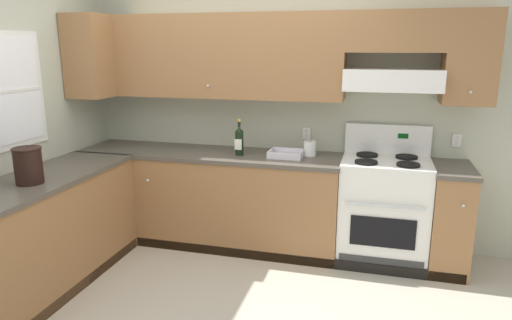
# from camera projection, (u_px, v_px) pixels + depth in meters

# --- Properties ---
(ground_plane) EXTENTS (7.04, 7.04, 0.00)m
(ground_plane) POSITION_uv_depth(u_px,v_px,m) (189.00, 312.00, 3.38)
(ground_plane) COLOR #B2AA99
(wall_back) EXTENTS (4.68, 0.57, 2.55)m
(wall_back) POSITION_uv_depth(u_px,v_px,m) (285.00, 91.00, 4.36)
(wall_back) COLOR #B7BAA3
(wall_back) RESTS_ON ground_plane
(wall_left) EXTENTS (0.47, 4.00, 2.55)m
(wall_left) POSITION_uv_depth(u_px,v_px,m) (9.00, 117.00, 3.66)
(wall_left) COLOR #B7BAA3
(wall_left) RESTS_ON ground_plane
(counter_back_run) EXTENTS (3.60, 0.65, 0.91)m
(counter_back_run) POSITION_uv_depth(u_px,v_px,m) (235.00, 200.00, 4.44)
(counter_back_run) COLOR olive
(counter_back_run) RESTS_ON ground_plane
(counter_left_run) EXTENTS (0.63, 1.91, 0.91)m
(counter_left_run) POSITION_uv_depth(u_px,v_px,m) (38.00, 237.00, 3.57)
(counter_left_run) COLOR olive
(counter_left_run) RESTS_ON ground_plane
(stove) EXTENTS (0.76, 0.62, 1.20)m
(stove) POSITION_uv_depth(u_px,v_px,m) (383.00, 210.00, 4.10)
(stove) COLOR white
(stove) RESTS_ON ground_plane
(wine_bottle) EXTENTS (0.08, 0.08, 0.34)m
(wine_bottle) POSITION_uv_depth(u_px,v_px,m) (239.00, 141.00, 4.24)
(wine_bottle) COLOR black
(wine_bottle) RESTS_ON counter_back_run
(bowl) EXTENTS (0.31, 0.25, 0.06)m
(bowl) POSITION_uv_depth(u_px,v_px,m) (286.00, 155.00, 4.20)
(bowl) COLOR silver
(bowl) RESTS_ON counter_back_run
(bucket) EXTENTS (0.21, 0.21, 0.27)m
(bucket) POSITION_uv_depth(u_px,v_px,m) (28.00, 165.00, 3.36)
(bucket) COLOR black
(bucket) RESTS_ON counter_left_run
(paper_towel_roll) EXTENTS (0.11, 0.11, 0.14)m
(paper_towel_roll) POSITION_uv_depth(u_px,v_px,m) (310.00, 148.00, 4.23)
(paper_towel_roll) COLOR white
(paper_towel_roll) RESTS_ON counter_back_run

